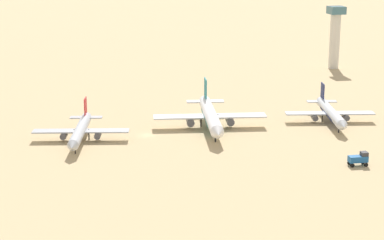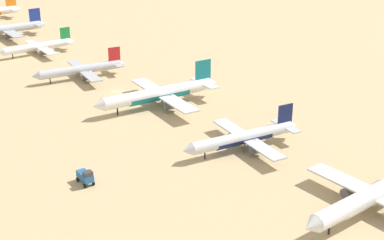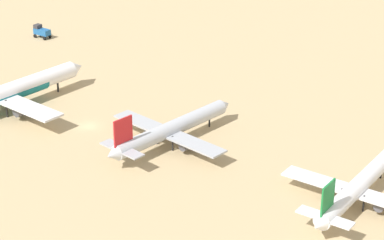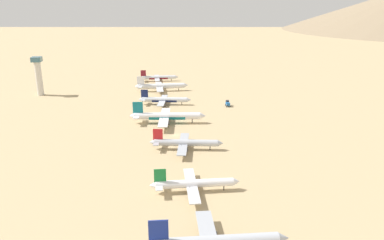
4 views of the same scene
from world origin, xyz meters
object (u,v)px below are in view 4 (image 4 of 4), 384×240
at_px(parked_jet_2, 194,184).
at_px(parked_jet_3, 185,143).
at_px(service_truck, 228,103).
at_px(parked_jet_5, 164,100).
at_px(parked_jet_6, 161,86).
at_px(parked_jet_7, 158,77).
at_px(parked_jet_4, 167,116).
at_px(control_tower, 38,74).

bearing_deg(parked_jet_2, parked_jet_3, 87.57).
relative_size(parked_jet_2, service_truck, 6.62).
bearing_deg(parked_jet_5, parked_jet_6, 89.86).
relative_size(parked_jet_7, service_truck, 6.76).
bearing_deg(parked_jet_4, control_tower, 138.08).
height_order(parked_jet_4, parked_jet_7, parked_jet_4).
bearing_deg(parked_jet_5, control_tower, 156.25).
bearing_deg(parked_jet_5, parked_jet_3, -86.77).
relative_size(parked_jet_5, service_truck, 7.01).
height_order(parked_jet_5, control_tower, control_tower).
distance_m(parked_jet_4, service_truck, 54.60).
distance_m(parked_jet_2, parked_jet_5, 125.82).
xyz_separation_m(parked_jet_3, parked_jet_4, (-5.98, 42.22, 0.85)).
bearing_deg(parked_jet_7, service_truck, -64.10).
height_order(parked_jet_3, parked_jet_7, parked_jet_3).
distance_m(parked_jet_5, service_truck, 44.57).
bearing_deg(parked_jet_4, parked_jet_3, -81.94).
height_order(parked_jet_5, parked_jet_7, parked_jet_5).
xyz_separation_m(parked_jet_6, control_tower, (-92.81, -0.06, 12.31)).
distance_m(parked_jet_3, control_tower, 158.49).
distance_m(parked_jet_2, parked_jet_3, 42.28).
xyz_separation_m(parked_jet_3, control_tower, (-97.43, 124.34, 12.92)).
bearing_deg(parked_jet_3, control_tower, 128.08).
bearing_deg(service_truck, parked_jet_5, 167.02).
height_order(parked_jet_4, parked_jet_6, parked_jet_4).
distance_m(parked_jet_6, control_tower, 93.62).
bearing_deg(parked_jet_6, parked_jet_4, -90.95).
xyz_separation_m(parked_jet_4, parked_jet_6, (1.36, 82.17, -0.24)).
relative_size(parked_jet_5, control_tower, 1.26).
relative_size(parked_jet_2, parked_jet_6, 0.81).
height_order(parked_jet_2, parked_jet_3, parked_jet_3).
relative_size(parked_jet_5, parked_jet_6, 0.86).
bearing_deg(parked_jet_2, parked_jet_6, 90.97).
xyz_separation_m(parked_jet_3, service_truck, (38.69, 73.54, -1.47)).
xyz_separation_m(parked_jet_4, service_truck, (44.67, 31.32, -2.33)).
bearing_deg(parked_jet_2, service_truck, 70.73).
bearing_deg(parked_jet_7, parked_jet_3, -88.32).
height_order(parked_jet_3, control_tower, control_tower).
relative_size(parked_jet_2, parked_jet_7, 0.98).
bearing_deg(parked_jet_5, parked_jet_2, -88.67).
distance_m(parked_jet_7, service_truck, 99.53).
bearing_deg(parked_jet_3, parked_jet_5, 93.23).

